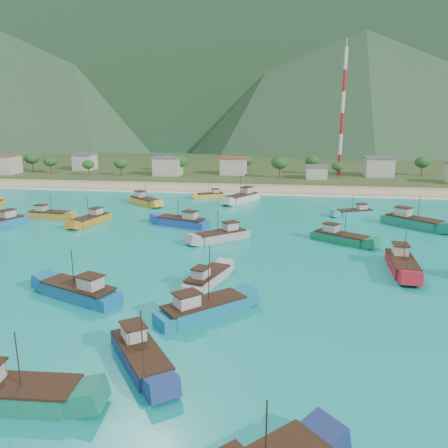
# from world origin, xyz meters

# --- Properties ---
(ground) EXTENTS (600.00, 600.00, 0.00)m
(ground) POSITION_xyz_m (0.00, 0.00, 0.00)
(ground) COLOR #0D9298
(ground) RESTS_ON ground
(beach) EXTENTS (400.00, 18.00, 1.20)m
(beach) POSITION_xyz_m (0.00, 79.00, 0.00)
(beach) COLOR beige
(beach) RESTS_ON ground
(land) EXTENTS (400.00, 110.00, 2.40)m
(land) POSITION_xyz_m (0.00, 140.00, 0.00)
(land) COLOR #385123
(land) RESTS_ON ground
(surf_line) EXTENTS (400.00, 2.50, 0.08)m
(surf_line) POSITION_xyz_m (0.00, 69.50, 0.00)
(surf_line) COLOR white
(surf_line) RESTS_ON ground
(mountains) EXTENTS (1520.00, 440.00, 260.00)m
(mountains) POSITION_xyz_m (-18.31, 403.81, 106.83)
(mountains) COLOR slate
(mountains) RESTS_ON ground
(village) EXTENTS (214.25, 27.02, 6.83)m
(village) POSITION_xyz_m (12.90, 101.57, 4.66)
(village) COLOR beige
(village) RESTS_ON ground
(vegetation) EXTENTS (274.05, 25.68, 8.05)m
(vegetation) POSITION_xyz_m (-6.51, 103.08, 5.09)
(vegetation) COLOR #235623
(vegetation) RESTS_ON ground
(radio_tower) EXTENTS (1.20, 1.20, 45.90)m
(radio_tower) POSITION_xyz_m (36.30, 108.00, 24.55)
(radio_tower) COLOR red
(radio_tower) RESTS_ON ground
(boat_0) EXTENTS (12.37, 7.80, 7.05)m
(boat_0) POSITION_xyz_m (-9.98, -13.34, 0.89)
(boat_0) COLOR #166094
(boat_0) RESTS_ON ground
(boat_4) EXTENTS (10.72, 10.24, 6.77)m
(boat_4) POSITION_xyz_m (6.96, -16.14, 0.84)
(boat_4) COLOR #147397
(boat_4) RESTS_ON ground
(boat_6) EXTENTS (11.03, 8.79, 6.53)m
(boat_6) POSITION_xyz_m (26.94, 18.73, 0.79)
(boat_6) COLOR #14784B
(boat_6) RESTS_ON ground
(boat_8) EXTENTS (10.55, 9.71, 6.55)m
(boat_8) POSITION_xyz_m (4.37, 17.04, 0.80)
(boat_8) COLOR #AAA29B
(boat_8) RESTS_ON ground
(boat_9) EXTENTS (12.06, 4.23, 7.02)m
(boat_9) POSITION_xyz_m (-5.60, -34.58, 0.88)
(boat_9) COLOR #18775A
(boat_9) RESTS_ON ground
(boat_11) EXTENTS (9.88, 6.22, 5.63)m
(boat_11) POSITION_xyz_m (33.12, 42.82, 0.63)
(boat_11) COLOR teal
(boat_11) RESTS_ON ground
(boat_17) EXTENTS (8.93, 10.55, 6.35)m
(boat_17) POSITION_xyz_m (2.96, -27.12, 0.76)
(boat_17) COLOR navy
(boat_17) RESTS_ON ground
(boat_18) EXTENTS (5.70, 10.97, 6.22)m
(boat_18) POSITION_xyz_m (-26.62, 26.53, 0.74)
(boat_18) COLOR orange
(boat_18) RESTS_ON ground
(boat_19) EXTENTS (4.27, 12.04, 6.99)m
(boat_19) POSITION_xyz_m (34.63, 4.19, 0.88)
(boat_19) COLOR #B31B28
(boat_19) RESTS_ON ground
(boat_20) EXTENTS (10.69, 9.80, 6.63)m
(boat_20) POSITION_xyz_m (-21.69, 49.14, 0.81)
(boat_20) COLOR gold
(boat_20) RESTS_ON ground
(boat_21) EXTENTS (7.42, 12.10, 6.88)m
(boat_21) POSITION_xyz_m (-44.43, 19.99, 0.86)
(boat_21) COLOR teal
(boat_21) RESTS_ON ground
(boat_23) EXTENTS (8.73, 6.02, 5.02)m
(boat_23) POSITION_xyz_m (-5.64, 62.08, 0.52)
(boat_23) COLOR gold
(boat_23) RESTS_ON ground
(boat_24) EXTENTS (12.22, 7.05, 6.93)m
(boat_24) POSITION_xyz_m (-5.85, 26.84, 0.87)
(boat_24) COLOR #234AAB
(boat_24) RESTS_ON ground
(boat_26) EXTENTS (9.49, 13.08, 7.59)m
(boat_26) POSITION_xyz_m (4.35, 56.79, 0.99)
(boat_26) COLOR beige
(boat_26) RESTS_ON ground
(boat_27) EXTENTS (12.23, 11.61, 7.70)m
(boat_27) POSITION_xyz_m (43.86, 33.10, 1.01)
(boat_27) COLOR #187A63
(boat_27) RESTS_ON ground
(boat_29) EXTENTS (5.82, 10.38, 5.88)m
(boat_29) POSITION_xyz_m (5.64, -5.67, 0.68)
(boat_29) COLOR #B5AEA5
(boat_29) RESTS_ON ground
(boat_32) EXTENTS (10.52, 4.01, 6.07)m
(boat_32) POSITION_xyz_m (-38.82, 30.13, 0.71)
(boat_32) COLOR gold
(boat_32) RESTS_ON ground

